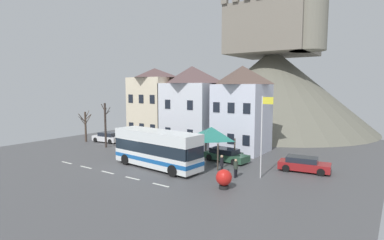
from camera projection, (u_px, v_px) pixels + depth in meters
ground_plane at (132, 166)px, 28.55m from camera, size 40.00×60.00×0.07m
townhouse_00 at (155, 105)px, 41.70m from camera, size 5.76×5.40×9.91m
townhouse_01 at (192, 106)px, 38.37m from camera, size 6.65×5.66×9.96m
townhouse_02 at (242, 109)px, 34.30m from camera, size 5.38×5.31×9.73m
hilltop_castle at (273, 84)px, 52.48m from camera, size 33.45×33.45×23.30m
transit_bus at (157, 149)px, 27.55m from camera, size 9.28×3.23×3.41m
bus_shelter at (211, 133)px, 28.81m from camera, size 3.60×3.60×3.59m
parked_car_00 at (108, 137)px, 40.59m from camera, size 4.13×2.15×1.34m
parked_car_01 at (151, 144)px, 35.73m from camera, size 4.57×2.31×1.35m
parked_car_02 at (304, 164)px, 26.44m from camera, size 4.44×2.30×1.29m
parked_car_03 at (226, 155)px, 30.07m from camera, size 4.66×2.28×1.29m
pedestrian_00 at (222, 163)px, 25.68m from camera, size 0.31×0.32×1.62m
pedestrian_01 at (236, 167)px, 24.62m from camera, size 0.36×0.38×1.54m
public_bench at (235, 156)px, 30.44m from camera, size 1.61×0.48×0.87m
flagpole at (263, 131)px, 24.22m from camera, size 0.95×0.10×6.63m
harbour_buoy at (224, 178)px, 21.90m from camera, size 1.18×1.18×1.43m
bare_tree_00 at (85, 125)px, 40.80m from camera, size 1.70×1.92×4.16m
bare_tree_01 at (105, 124)px, 36.84m from camera, size 0.84×0.96×5.43m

